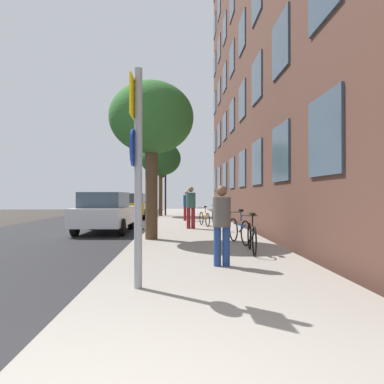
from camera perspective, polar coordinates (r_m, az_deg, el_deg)
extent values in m
plane|color=#332D28|center=(17.31, -11.58, -5.53)|extent=(41.80, 41.80, 0.00)
cube|color=#232326|center=(17.77, -18.31, -5.36)|extent=(7.00, 38.00, 0.01)
cube|color=gray|center=(17.09, 0.12, -5.40)|extent=(4.20, 38.00, 0.12)
cube|color=#513328|center=(18.91, 9.03, 26.54)|extent=(0.50, 27.00, 20.23)
cube|color=#384756|center=(7.85, 20.65, 8.66)|extent=(0.06, 1.64, 1.69)
cube|color=#384756|center=(10.77, 14.14, 6.15)|extent=(0.06, 1.64, 1.69)
cube|color=#384756|center=(13.78, 10.47, 4.69)|extent=(0.06, 1.64, 1.69)
cube|color=#384756|center=(16.84, 8.13, 3.74)|extent=(0.06, 1.64, 1.69)
cube|color=#384756|center=(19.91, 6.51, 3.08)|extent=(0.06, 1.64, 1.69)
cube|color=#384756|center=(23.00, 5.33, 2.60)|extent=(0.06, 1.64, 1.69)
cube|color=#384756|center=(26.10, 4.43, 2.23)|extent=(0.06, 1.64, 1.69)
cube|color=#384756|center=(29.20, 3.72, 1.93)|extent=(0.06, 1.64, 1.69)
cube|color=#384756|center=(11.59, 14.10, 22.09)|extent=(0.06, 1.64, 1.69)
cube|color=#384756|center=(14.43, 10.44, 17.46)|extent=(0.06, 1.64, 1.69)
cube|color=#384756|center=(17.37, 8.11, 14.34)|extent=(0.06, 1.64, 1.69)
cube|color=#384756|center=(20.36, 6.50, 12.12)|extent=(0.06, 1.64, 1.69)
cube|color=#384756|center=(23.39, 5.32, 10.46)|extent=(0.06, 1.64, 1.69)
cube|color=#384756|center=(26.44, 4.42, 9.18)|extent=(0.06, 1.64, 1.69)
cube|color=#384756|center=(29.51, 3.71, 8.16)|extent=(0.06, 1.64, 1.69)
cube|color=#384756|center=(18.45, 8.10, 24.01)|extent=(0.06, 1.64, 1.69)
cube|color=#384756|center=(21.30, 6.49, 20.56)|extent=(0.06, 1.64, 1.69)
cube|color=#384756|center=(24.21, 5.31, 17.93)|extent=(0.06, 1.64, 1.69)
cube|color=#384756|center=(27.17, 4.42, 15.86)|extent=(0.06, 1.64, 1.69)
cube|color=#384756|center=(30.16, 3.71, 14.19)|extent=(0.06, 1.64, 1.69)
cube|color=#384756|center=(22.65, 6.48, 28.15)|extent=(0.06, 1.64, 1.69)
cube|color=#384756|center=(25.40, 5.31, 24.80)|extent=(0.06, 1.64, 1.69)
cube|color=#384756|center=(28.24, 4.41, 22.11)|extent=(0.06, 1.64, 1.69)
cube|color=#384756|center=(31.13, 3.71, 19.91)|extent=(0.06, 1.64, 1.69)
cube|color=#384756|center=(29.62, 4.41, 27.84)|extent=(0.06, 1.64, 1.69)
cube|color=#384756|center=(32.39, 3.70, 25.23)|extent=(0.06, 1.64, 1.69)
cylinder|color=gray|center=(5.36, -8.70, 2.27)|extent=(0.12, 0.12, 3.31)
cube|color=yellow|center=(5.56, -9.53, 14.75)|extent=(0.03, 0.60, 0.60)
cylinder|color=#14339E|center=(5.41, -9.54, 7.07)|extent=(0.03, 0.56, 0.56)
cylinder|color=black|center=(24.29, -4.32, 0.29)|extent=(0.12, 0.12, 3.47)
cube|color=black|center=(24.35, -4.74, 3.32)|extent=(0.20, 0.24, 0.80)
sphere|color=red|center=(24.38, -5.00, 3.93)|extent=(0.16, 0.16, 0.16)
sphere|color=#523707|center=(24.36, -5.00, 3.32)|extent=(0.16, 0.16, 0.16)
sphere|color=#083E11|center=(24.34, -5.00, 2.71)|extent=(0.16, 0.16, 0.16)
cylinder|color=#4C3823|center=(11.25, -6.58, 0.18)|extent=(0.39, 0.39, 3.06)
ellipsoid|color=#2D6628|center=(11.52, -6.57, 11.87)|extent=(2.68, 2.68, 2.28)
cylinder|color=brown|center=(23.79, -5.11, -0.20)|extent=(0.25, 0.25, 3.05)
ellipsoid|color=#235123|center=(23.92, -5.10, 5.42)|extent=(2.72, 2.72, 2.31)
torus|color=black|center=(9.26, 9.27, -7.03)|extent=(0.10, 0.69, 0.68)
torus|color=black|center=(8.25, 10.06, -7.84)|extent=(0.10, 0.69, 0.68)
cylinder|color=black|center=(8.73, 9.64, -6.19)|extent=(0.12, 0.87, 0.04)
cylinder|color=black|center=(8.49, 9.84, -6.93)|extent=(0.09, 0.53, 0.29)
cylinder|color=black|center=(8.56, 9.76, -4.60)|extent=(0.04, 0.04, 0.28)
cube|color=black|center=(8.55, 9.75, -3.53)|extent=(0.10, 0.24, 0.06)
cylinder|color=#4C4C4C|center=(9.22, 9.27, -3.81)|extent=(0.42, 0.07, 0.03)
torus|color=black|center=(10.76, 6.71, -6.09)|extent=(0.18, 0.69, 0.70)
torus|color=black|center=(9.86, 8.68, -6.59)|extent=(0.18, 0.69, 0.70)
cylinder|color=#194C99|center=(10.29, 7.65, -5.26)|extent=(0.21, 0.81, 0.04)
cylinder|color=#194C99|center=(10.08, 8.15, -5.86)|extent=(0.14, 0.50, 0.27)
cylinder|color=#194C99|center=(10.14, 7.94, -3.88)|extent=(0.04, 0.04, 0.28)
cube|color=black|center=(10.13, 7.94, -2.97)|extent=(0.10, 0.24, 0.06)
cylinder|color=#4C4C4C|center=(10.72, 6.70, -3.27)|extent=(0.42, 0.11, 0.03)
torus|color=black|center=(14.42, 4.07, -4.72)|extent=(0.13, 0.68, 0.68)
torus|color=black|center=(13.45, 3.98, -5.02)|extent=(0.13, 0.68, 0.68)
cylinder|color=#99999E|center=(13.92, 4.02, -4.10)|extent=(0.15, 0.82, 0.04)
cylinder|color=#99999E|center=(13.69, 4.00, -4.51)|extent=(0.11, 0.50, 0.27)
cylinder|color=#99999E|center=(13.76, 4.01, -3.09)|extent=(0.04, 0.04, 0.28)
cube|color=black|center=(13.76, 4.01, -2.42)|extent=(0.10, 0.24, 0.06)
cylinder|color=#4C4C4C|center=(14.39, 4.06, -2.65)|extent=(0.42, 0.08, 0.03)
torus|color=black|center=(16.52, 1.53, -4.28)|extent=(0.16, 0.62, 0.62)
torus|color=black|center=(15.51, 2.54, -4.52)|extent=(0.16, 0.62, 0.62)
cylinder|color=#C68C19|center=(16.01, 2.02, -3.79)|extent=(0.22, 0.89, 0.04)
cylinder|color=#C68C19|center=(15.76, 2.27, -4.12)|extent=(0.15, 0.54, 0.29)
cylinder|color=#C68C19|center=(15.84, 2.17, -2.95)|extent=(0.04, 0.04, 0.28)
cube|color=black|center=(15.84, 2.17, -2.37)|extent=(0.10, 0.24, 0.06)
cylinder|color=#4C4C4C|center=(16.50, 1.53, -2.58)|extent=(0.42, 0.11, 0.03)
torus|color=black|center=(18.94, 3.74, -3.73)|extent=(0.17, 0.66, 0.67)
torus|color=black|center=(17.93, 3.43, -3.91)|extent=(0.17, 0.66, 0.67)
cylinder|color=black|center=(18.43, 3.59, -3.25)|extent=(0.21, 0.86, 0.04)
cylinder|color=black|center=(18.18, 3.51, -3.55)|extent=(0.15, 0.52, 0.28)
cylinder|color=black|center=(18.26, 3.54, -2.49)|extent=(0.04, 0.04, 0.28)
cube|color=black|center=(18.26, 3.54, -1.99)|extent=(0.10, 0.24, 0.06)
cylinder|color=#4C4C4C|center=(18.92, 3.74, -2.18)|extent=(0.42, 0.11, 0.03)
cylinder|color=navy|center=(7.02, 4.12, -8.77)|extent=(0.15, 0.15, 0.77)
cylinder|color=navy|center=(7.04, 5.55, -8.74)|extent=(0.15, 0.15, 0.77)
cylinder|color=#4C4742|center=(6.97, 4.83, -3.23)|extent=(0.50, 0.50, 0.58)
sphere|color=brown|center=(6.96, 4.83, 0.19)|extent=(0.21, 0.21, 0.21)
cylinder|color=maroon|center=(14.73, -0.57, -4.27)|extent=(0.16, 0.16, 0.86)
cylinder|color=maroon|center=(14.74, 0.18, -4.27)|extent=(0.16, 0.16, 0.86)
cylinder|color=#33594C|center=(14.70, -0.19, -1.35)|extent=(0.51, 0.51, 0.64)
sphere|color=#936B4C|center=(14.70, -0.19, 0.45)|extent=(0.23, 0.23, 0.23)
cylinder|color=maroon|center=(19.34, -1.16, -3.47)|extent=(0.15, 0.15, 0.80)
cylinder|color=maroon|center=(19.34, -0.62, -3.47)|extent=(0.15, 0.15, 0.80)
cylinder|color=navy|center=(19.32, -0.89, -1.40)|extent=(0.43, 0.43, 0.60)
sphere|color=#936B4C|center=(19.32, -0.89, -0.12)|extent=(0.22, 0.22, 0.22)
cube|color=silver|center=(14.71, -13.81, -3.76)|extent=(2.03, 4.08, 0.70)
cube|color=#384756|center=(14.49, -13.96, -1.23)|extent=(1.66, 2.31, 0.60)
cylinder|color=black|center=(16.17, -15.88, -4.70)|extent=(0.22, 0.64, 0.64)
cylinder|color=black|center=(15.85, -9.82, -4.80)|extent=(0.22, 0.64, 0.64)
cylinder|color=black|center=(13.69, -18.44, -5.45)|extent=(0.22, 0.64, 0.64)
cylinder|color=black|center=(13.32, -11.29, -5.61)|extent=(0.22, 0.64, 0.64)
cube|color=orange|center=(23.61, -9.34, -2.54)|extent=(1.73, 4.34, 0.70)
cube|color=#2D3847|center=(23.38, -9.40, -0.96)|extent=(1.45, 2.43, 0.60)
cylinder|color=black|center=(25.10, -10.69, -3.21)|extent=(0.22, 0.64, 0.64)
cylinder|color=black|center=(24.92, -7.18, -3.24)|extent=(0.22, 0.64, 0.64)
cylinder|color=black|center=(22.37, -11.74, -3.54)|extent=(0.22, 0.64, 0.64)
cylinder|color=black|center=(22.17, -7.80, -3.58)|extent=(0.22, 0.64, 0.64)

